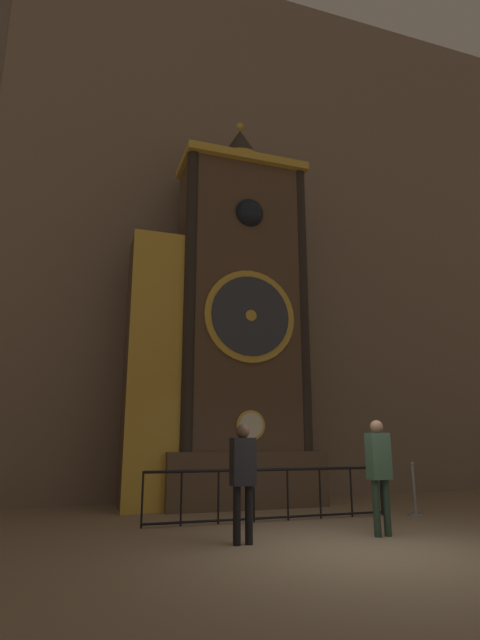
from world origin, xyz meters
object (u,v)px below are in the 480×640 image
(visitor_far, at_px, (379,465))
(stanchion_post, at_px, (415,498))
(visitor_near, at_px, (243,471))
(clock_tower, at_px, (226,327))

(visitor_far, height_order, stanchion_post, visitor_far)
(stanchion_post, bearing_deg, visitor_near, -158.83)
(clock_tower, relative_size, visitor_near, 5.84)
(clock_tower, bearing_deg, stanchion_post, -37.32)
(clock_tower, distance_m, stanchion_post, 5.43)
(clock_tower, relative_size, stanchion_post, 9.58)
(clock_tower, relative_size, visitor_far, 5.57)
(visitor_near, distance_m, visitor_far, 2.22)
(visitor_near, relative_size, stanchion_post, 1.64)
(visitor_near, distance_m, stanchion_post, 4.44)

